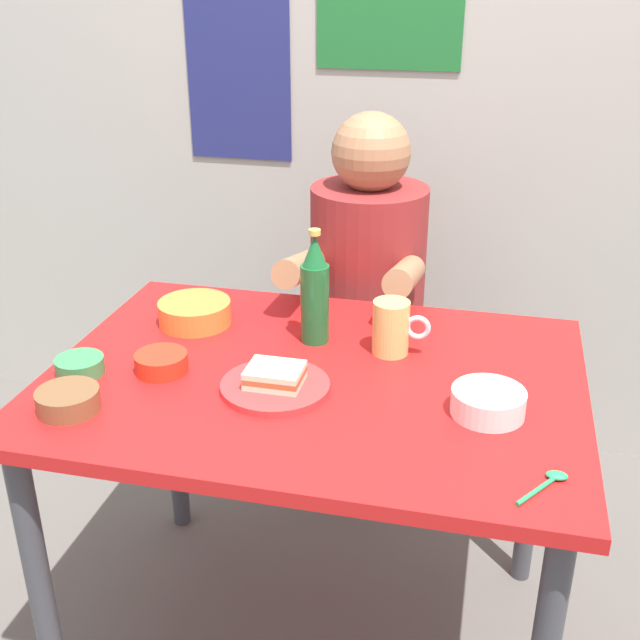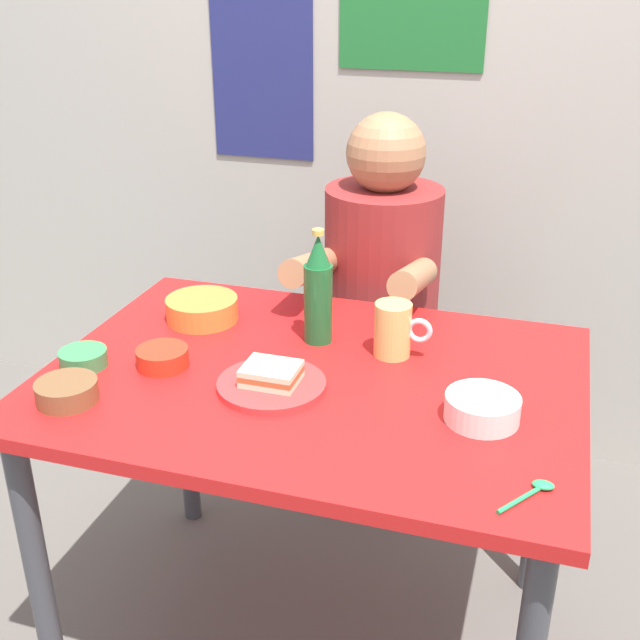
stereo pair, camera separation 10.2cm
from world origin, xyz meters
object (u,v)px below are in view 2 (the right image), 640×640
object	(u,v)px
person_seated	(383,263)
beer_bottle	(318,292)
plate_orange	(272,385)
dip_bowl_green	(83,357)
dining_table	(313,412)
stool	(379,393)
sandwich	(271,374)
beer_mug	(394,330)

from	to	relation	value
person_seated	beer_bottle	size ratio (longest dim) A/B	2.75
person_seated	plate_orange	world-z (taller)	person_seated
dip_bowl_green	dining_table	bearing A→B (deg)	13.17
plate_orange	beer_bottle	world-z (taller)	beer_bottle
beer_bottle	stool	bearing A→B (deg)	85.28
stool	sandwich	size ratio (longest dim) A/B	4.09
plate_orange	dip_bowl_green	size ratio (longest dim) A/B	2.20
sandwich	dip_bowl_green	size ratio (longest dim) A/B	1.10
sandwich	beer_mug	world-z (taller)	beer_mug
stool	dip_bowl_green	size ratio (longest dim) A/B	4.50
dining_table	dip_bowl_green	bearing A→B (deg)	-166.83
dining_table	dip_bowl_green	distance (m)	0.50
plate_orange	beer_bottle	bearing A→B (deg)	83.94
dining_table	plate_orange	bearing A→B (deg)	-126.46
person_seated	dip_bowl_green	world-z (taller)	person_seated
sandwich	beer_mug	xyz separation A→B (m)	(0.20, 0.21, 0.03)
person_seated	plate_orange	bearing A→B (deg)	-95.24
stool	beer_mug	bearing A→B (deg)	-74.64
beer_bottle	plate_orange	bearing A→B (deg)	-96.06
plate_orange	sandwich	xyz separation A→B (m)	(-0.00, 0.00, 0.02)
dining_table	plate_orange	size ratio (longest dim) A/B	5.00
stool	sandwich	xyz separation A→B (m)	(-0.06, -0.71, 0.42)
dip_bowl_green	beer_bottle	bearing A→B (deg)	30.99
plate_orange	dip_bowl_green	world-z (taller)	dip_bowl_green
stool	beer_mug	xyz separation A→B (m)	(0.14, -0.50, 0.45)
person_seated	dip_bowl_green	bearing A→B (deg)	-123.16
beer_bottle	dip_bowl_green	distance (m)	0.52
plate_orange	sandwich	size ratio (longest dim) A/B	2.00
beer_mug	stool	bearing A→B (deg)	105.36
beer_bottle	person_seated	bearing A→B (deg)	85.17
dip_bowl_green	plate_orange	bearing A→B (deg)	3.96
plate_orange	dip_bowl_green	distance (m)	0.41
person_seated	plate_orange	xyz separation A→B (m)	(-0.06, -0.70, -0.02)
stool	beer_mug	size ratio (longest dim) A/B	3.57
stool	dip_bowl_green	world-z (taller)	dip_bowl_green
person_seated	beer_bottle	bearing A→B (deg)	-94.83
person_seated	beer_bottle	world-z (taller)	person_seated
dining_table	beer_bottle	bearing A→B (deg)	103.28
sandwich	beer_mug	size ratio (longest dim) A/B	0.87
stool	plate_orange	world-z (taller)	plate_orange
beer_mug	dip_bowl_green	xyz separation A→B (m)	(-0.61, -0.24, -0.04)
stool	person_seated	size ratio (longest dim) A/B	0.63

